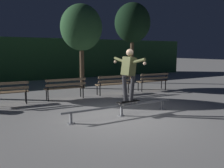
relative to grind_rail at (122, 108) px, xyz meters
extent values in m
plane|color=#ADAAA8|center=(0.00, -0.11, -0.25)|extent=(90.00, 90.00, 0.00)
cube|color=#2D5B33|center=(0.00, 10.61, 1.14)|extent=(24.00, 1.20, 2.79)
cylinder|color=gray|center=(0.00, 0.00, 0.05)|extent=(3.68, 0.06, 0.06)
cube|color=gray|center=(-1.57, 0.00, -0.12)|extent=(0.06, 0.06, 0.27)
cube|color=gray|center=(-1.57, 0.00, -0.25)|extent=(0.18, 0.18, 0.01)
cube|color=gray|center=(0.00, 0.00, -0.12)|extent=(0.06, 0.06, 0.27)
cube|color=gray|center=(0.00, 0.00, -0.25)|extent=(0.18, 0.18, 0.01)
cube|color=gray|center=(1.57, 0.00, -0.12)|extent=(0.06, 0.06, 0.27)
cube|color=gray|center=(1.57, 0.00, -0.25)|extent=(0.18, 0.18, 0.01)
cube|color=black|center=(0.24, 0.00, 0.16)|extent=(0.80, 0.30, 0.02)
cube|color=black|center=(0.24, 0.00, 0.17)|extent=(0.78, 0.29, 0.00)
cube|color=#9E9EA3|center=(0.51, 0.03, 0.14)|extent=(0.07, 0.17, 0.02)
cube|color=#9E9EA3|center=(-0.02, -0.03, 0.14)|extent=(0.07, 0.17, 0.02)
cylinder|color=beige|center=(0.52, -0.05, 0.10)|extent=(0.06, 0.04, 0.05)
cylinder|color=beige|center=(0.50, 0.11, 0.10)|extent=(0.06, 0.04, 0.05)
cylinder|color=beige|center=(-0.01, -0.11, 0.10)|extent=(0.06, 0.04, 0.05)
cylinder|color=beige|center=(-0.03, 0.05, 0.10)|extent=(0.06, 0.04, 0.05)
cube|color=black|center=(0.42, 0.02, 0.18)|extent=(0.27, 0.13, 0.03)
cube|color=black|center=(0.06, -0.02, 0.18)|extent=(0.27, 0.13, 0.03)
cylinder|color=#333338|center=(0.38, 0.02, 0.56)|extent=(0.22, 0.15, 0.79)
cylinder|color=#333338|center=(0.10, -0.02, 0.56)|extent=(0.22, 0.15, 0.79)
cube|color=brown|center=(0.24, 0.00, 1.22)|extent=(0.38, 0.40, 0.57)
cylinder|color=brown|center=(0.29, -0.38, 1.38)|extent=(0.16, 0.61, 0.21)
cylinder|color=brown|center=(0.19, 0.38, 1.38)|extent=(0.16, 0.61, 0.21)
sphere|color=beige|center=(0.33, -0.65, 1.33)|extent=(0.09, 0.09, 0.09)
sphere|color=beige|center=(0.16, 0.65, 1.33)|extent=(0.09, 0.09, 0.09)
sphere|color=beige|center=(0.27, 0.00, 1.62)|extent=(0.21, 0.21, 0.21)
cube|color=black|center=(-2.20, 3.32, -0.03)|extent=(0.04, 0.04, 0.44)
cube|color=black|center=(-2.21, 3.00, -0.03)|extent=(0.04, 0.04, 0.44)
cube|color=black|center=(-2.22, 2.96, 0.41)|extent=(0.04, 0.04, 0.44)
cube|color=#A38460|center=(-2.90, 3.34, 0.21)|extent=(1.60, 0.17, 0.04)
cube|color=#A38460|center=(-2.91, 3.20, 0.21)|extent=(1.60, 0.17, 0.04)
cube|color=#A38460|center=(-2.92, 3.06, 0.21)|extent=(1.60, 0.17, 0.04)
cube|color=#A38460|center=(-2.92, 2.99, 0.37)|extent=(1.60, 0.11, 0.09)
cube|color=#A38460|center=(-2.92, 2.99, 0.55)|extent=(1.60, 0.11, 0.09)
cube|color=black|center=(0.01, 3.32, -0.03)|extent=(0.04, 0.04, 0.44)
cube|color=black|center=(-0.01, 3.00, -0.03)|extent=(0.04, 0.04, 0.44)
cube|color=black|center=(-0.01, 2.96, 0.41)|extent=(0.04, 0.04, 0.44)
cube|color=black|center=(-1.40, 3.39, -0.03)|extent=(0.04, 0.04, 0.44)
cube|color=black|center=(-1.41, 3.07, -0.03)|extent=(0.04, 0.04, 0.44)
cube|color=black|center=(-1.42, 3.03, 0.41)|extent=(0.04, 0.04, 0.44)
cube|color=#A38460|center=(-0.70, 3.34, 0.21)|extent=(1.60, 0.17, 0.04)
cube|color=#A38460|center=(-0.70, 3.20, 0.21)|extent=(1.60, 0.17, 0.04)
cube|color=#A38460|center=(-0.71, 3.06, 0.21)|extent=(1.60, 0.17, 0.04)
cube|color=#A38460|center=(-0.71, 2.99, 0.37)|extent=(1.60, 0.11, 0.09)
cube|color=#A38460|center=(-0.71, 2.99, 0.55)|extent=(1.60, 0.11, 0.09)
cube|color=black|center=(2.21, 3.32, -0.03)|extent=(0.04, 0.04, 0.44)
cube|color=black|center=(2.20, 3.00, -0.03)|extent=(0.04, 0.04, 0.44)
cube|color=black|center=(2.20, 2.96, 0.41)|extent=(0.04, 0.04, 0.44)
cube|color=black|center=(0.81, 3.39, -0.03)|extent=(0.04, 0.04, 0.44)
cube|color=black|center=(0.79, 3.07, -0.03)|extent=(0.04, 0.04, 0.44)
cube|color=black|center=(0.79, 3.03, 0.41)|extent=(0.04, 0.04, 0.44)
cube|color=#A38460|center=(1.51, 3.34, 0.21)|extent=(1.60, 0.17, 0.04)
cube|color=#A38460|center=(1.50, 3.20, 0.21)|extent=(1.60, 0.17, 0.04)
cube|color=#A38460|center=(1.50, 3.06, 0.21)|extent=(1.60, 0.17, 0.04)
cube|color=#A38460|center=(1.49, 2.99, 0.37)|extent=(1.60, 0.11, 0.09)
cube|color=#A38460|center=(1.49, 2.99, 0.55)|extent=(1.60, 0.11, 0.09)
cube|color=black|center=(4.42, 3.32, -0.03)|extent=(0.04, 0.04, 0.44)
cube|color=black|center=(4.40, 3.00, -0.03)|extent=(0.04, 0.04, 0.44)
cube|color=black|center=(4.40, 2.96, 0.41)|extent=(0.04, 0.04, 0.44)
cube|color=black|center=(3.01, 3.39, -0.03)|extent=(0.04, 0.04, 0.44)
cube|color=black|center=(3.00, 3.07, -0.03)|extent=(0.04, 0.04, 0.44)
cube|color=black|center=(3.00, 3.03, 0.41)|extent=(0.04, 0.04, 0.44)
cube|color=#A38460|center=(3.72, 3.34, 0.21)|extent=(1.60, 0.17, 0.04)
cube|color=#A38460|center=(3.71, 3.20, 0.21)|extent=(1.60, 0.17, 0.04)
cube|color=#A38460|center=(3.70, 3.06, 0.21)|extent=(1.60, 0.17, 0.04)
cube|color=#A38460|center=(3.70, 2.99, 0.37)|extent=(1.60, 0.11, 0.09)
cube|color=#A38460|center=(3.70, 2.99, 0.55)|extent=(1.60, 0.11, 0.09)
cylinder|color=brown|center=(0.93, 5.43, 0.85)|extent=(0.22, 0.22, 2.20)
ellipsoid|color=#2D5B33|center=(0.93, 5.43, 2.84)|extent=(2.09, 2.09, 2.30)
cylinder|color=brown|center=(4.38, 5.99, 1.09)|extent=(0.22, 0.22, 2.68)
ellipsoid|color=black|center=(4.38, 5.99, 3.32)|extent=(2.11, 2.11, 2.32)
camera|label=1|loc=(-3.50, -5.73, 1.65)|focal=37.22mm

